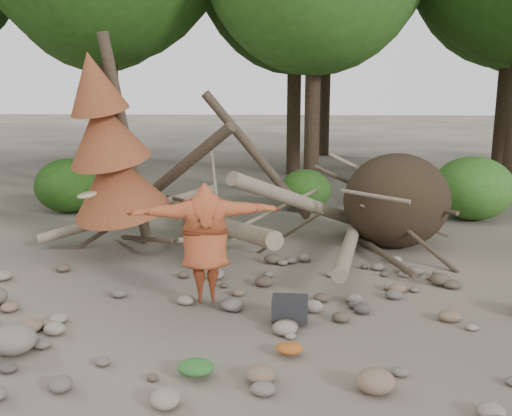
{
  "coord_description": "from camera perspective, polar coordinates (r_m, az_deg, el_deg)",
  "views": [
    {
      "loc": [
        0.37,
        -7.46,
        3.33
      ],
      "look_at": [
        -0.16,
        1.5,
        1.4
      ],
      "focal_mm": 40.0,
      "sensor_mm": 36.0,
      "label": 1
    }
  ],
  "objects": [
    {
      "name": "ground",
      "position": [
        8.18,
        0.52,
        -11.89
      ],
      "size": [
        120.0,
        120.0,
        0.0
      ],
      "primitive_type": "plane",
      "color": "#514C44",
      "rests_on": "ground"
    },
    {
      "name": "deadfall_pile",
      "position": [
        12.05,
        11.2,
        0.51
      ],
      "size": [
        8.55,
        5.24,
        3.3
      ],
      "color": "#332619",
      "rests_on": "ground"
    },
    {
      "name": "dead_conifer",
      "position": [
        11.45,
        -14.42,
        5.64
      ],
      "size": [
        2.06,
        2.16,
        4.35
      ],
      "color": "#4C3F30",
      "rests_on": "ground"
    },
    {
      "name": "bush_left",
      "position": [
        16.01,
        -18.17,
        2.14
      ],
      "size": [
        1.8,
        1.8,
        1.44
      ],
      "primitive_type": "ellipsoid",
      "color": "#224D14",
      "rests_on": "ground"
    },
    {
      "name": "bush_mid",
      "position": [
        15.52,
        4.94,
        1.8
      ],
      "size": [
        1.4,
        1.4,
        1.12
      ],
      "primitive_type": "ellipsoid",
      "color": "#2E621C",
      "rests_on": "ground"
    },
    {
      "name": "bush_right",
      "position": [
        15.39,
        20.86,
        1.87
      ],
      "size": [
        2.0,
        2.0,
        1.6
      ],
      "primitive_type": "ellipsoid",
      "color": "#397424",
      "rests_on": "ground"
    },
    {
      "name": "frisbee_thrower",
      "position": [
        8.66,
        -5.11,
        -3.48
      ],
      "size": [
        3.09,
        1.03,
        1.85
      ],
      "color": "#A14524",
      "rests_on": "ground"
    },
    {
      "name": "backpack",
      "position": [
        8.26,
        3.41,
        -10.39
      ],
      "size": [
        0.52,
        0.35,
        0.34
      ],
      "primitive_type": "cube",
      "rotation": [
        0.0,
        0.0,
        -0.03
      ],
      "color": "black",
      "rests_on": "ground"
    },
    {
      "name": "cloth_green",
      "position": [
        6.92,
        -6.03,
        -15.92
      ],
      "size": [
        0.44,
        0.36,
        0.16
      ],
      "primitive_type": "ellipsoid",
      "color": "#2A6026",
      "rests_on": "ground"
    },
    {
      "name": "cloth_orange",
      "position": [
        7.38,
        3.36,
        -14.16
      ],
      "size": [
        0.35,
        0.28,
        0.13
      ],
      "primitive_type": "ellipsoid",
      "color": "#A14D1B",
      "rests_on": "ground"
    },
    {
      "name": "boulder_front_left",
      "position": [
        8.02,
        -23.17,
        -12.01
      ],
      "size": [
        0.61,
        0.55,
        0.36
      ],
      "primitive_type": "ellipsoid",
      "color": "slate",
      "rests_on": "ground"
    },
    {
      "name": "boulder_front_right",
      "position": [
        6.71,
        11.85,
        -16.58
      ],
      "size": [
        0.44,
        0.4,
        0.27
      ],
      "primitive_type": "ellipsoid",
      "color": "#806550",
      "rests_on": "ground"
    }
  ]
}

